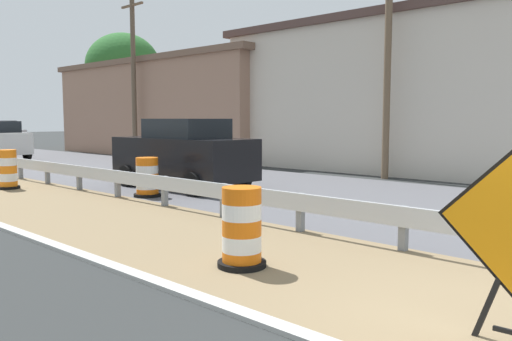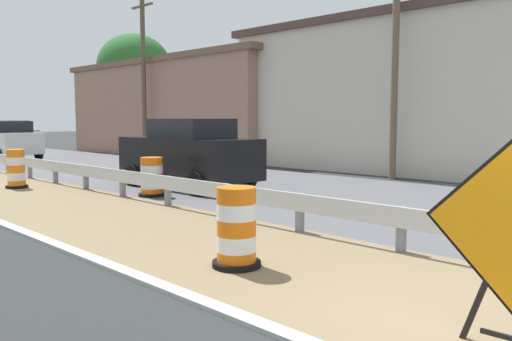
{
  "view_description": "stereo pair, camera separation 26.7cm",
  "coord_description": "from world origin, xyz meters",
  "px_view_note": "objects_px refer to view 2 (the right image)",
  "views": [
    {
      "loc": [
        -4.99,
        -1.25,
        2.04
      ],
      "look_at": [
        2.06,
        5.37,
        1.07
      ],
      "focal_mm": 36.27,
      "sensor_mm": 36.0,
      "label": 1
    },
    {
      "loc": [
        -4.8,
        -1.45,
        2.04
      ],
      "look_at": [
        2.06,
        5.37,
        1.07
      ],
      "focal_mm": 36.27,
      "sensor_mm": 36.0,
      "label": 2
    }
  ],
  "objects_px": {
    "car_lead_far_lane": "(7,140)",
    "traffic_barrel_mid": "(16,170)",
    "utility_pole_mid": "(144,75)",
    "car_mid_far_lane": "(13,135)",
    "car_trailing_far_lane": "(189,153)",
    "traffic_barrel_nearest": "(236,231)",
    "traffic_barrel_close": "(152,179)",
    "utility_pole_near": "(395,43)"
  },
  "relations": [
    {
      "from": "traffic_barrel_nearest",
      "to": "car_trailing_far_lane",
      "type": "relative_size",
      "value": 0.24
    },
    {
      "from": "traffic_barrel_mid",
      "to": "car_trailing_far_lane",
      "type": "bearing_deg",
      "value": -44.64
    },
    {
      "from": "utility_pole_mid",
      "to": "car_mid_far_lane",
      "type": "bearing_deg",
      "value": 101.49
    },
    {
      "from": "car_mid_far_lane",
      "to": "utility_pole_near",
      "type": "xyz_separation_m",
      "value": [
        2.91,
        -25.9,
        3.58
      ]
    },
    {
      "from": "traffic_barrel_mid",
      "to": "car_mid_far_lane",
      "type": "relative_size",
      "value": 0.26
    },
    {
      "from": "car_mid_far_lane",
      "to": "traffic_barrel_close",
      "type": "bearing_deg",
      "value": -10.85
    },
    {
      "from": "traffic_barrel_nearest",
      "to": "utility_pole_mid",
      "type": "height_order",
      "value": "utility_pole_mid"
    },
    {
      "from": "traffic_barrel_close",
      "to": "utility_pole_mid",
      "type": "distance_m",
      "value": 14.35
    },
    {
      "from": "traffic_barrel_mid",
      "to": "car_trailing_far_lane",
      "type": "distance_m",
      "value": 5.13
    },
    {
      "from": "traffic_barrel_mid",
      "to": "car_trailing_far_lane",
      "type": "height_order",
      "value": "car_trailing_far_lane"
    },
    {
      "from": "traffic_barrel_nearest",
      "to": "car_mid_far_lane",
      "type": "distance_m",
      "value": 30.82
    },
    {
      "from": "traffic_barrel_mid",
      "to": "utility_pole_near",
      "type": "relative_size",
      "value": 0.13
    },
    {
      "from": "car_mid_far_lane",
      "to": "utility_pole_mid",
      "type": "distance_m",
      "value": 12.41
    },
    {
      "from": "traffic_barrel_mid",
      "to": "car_mid_far_lane",
      "type": "height_order",
      "value": "car_mid_far_lane"
    },
    {
      "from": "traffic_barrel_nearest",
      "to": "traffic_barrel_close",
      "type": "distance_m",
      "value": 7.02
    },
    {
      "from": "traffic_barrel_nearest",
      "to": "traffic_barrel_close",
      "type": "relative_size",
      "value": 1.08
    },
    {
      "from": "traffic_barrel_mid",
      "to": "traffic_barrel_close",
      "type": "bearing_deg",
      "value": -65.67
    },
    {
      "from": "car_mid_far_lane",
      "to": "utility_pole_near",
      "type": "distance_m",
      "value": 26.31
    },
    {
      "from": "utility_pole_mid",
      "to": "car_trailing_far_lane",
      "type": "bearing_deg",
      "value": -117.24
    },
    {
      "from": "car_lead_far_lane",
      "to": "utility_pole_mid",
      "type": "bearing_deg",
      "value": -129.26
    },
    {
      "from": "traffic_barrel_nearest",
      "to": "utility_pole_near",
      "type": "distance_m",
      "value": 12.21
    },
    {
      "from": "car_trailing_far_lane",
      "to": "utility_pole_mid",
      "type": "height_order",
      "value": "utility_pole_mid"
    },
    {
      "from": "car_lead_far_lane",
      "to": "traffic_barrel_nearest",
      "type": "bearing_deg",
      "value": 166.39
    },
    {
      "from": "car_mid_far_lane",
      "to": "utility_pole_near",
      "type": "height_order",
      "value": "utility_pole_near"
    },
    {
      "from": "traffic_barrel_mid",
      "to": "utility_pole_mid",
      "type": "height_order",
      "value": "utility_pole_mid"
    },
    {
      "from": "car_lead_far_lane",
      "to": "car_mid_far_lane",
      "type": "distance_m",
      "value": 8.07
    },
    {
      "from": "traffic_barrel_close",
      "to": "traffic_barrel_nearest",
      "type": "bearing_deg",
      "value": -114.49
    },
    {
      "from": "traffic_barrel_nearest",
      "to": "traffic_barrel_mid",
      "type": "bearing_deg",
      "value": 84.61
    },
    {
      "from": "utility_pole_near",
      "to": "utility_pole_mid",
      "type": "relative_size",
      "value": 1.06
    },
    {
      "from": "car_trailing_far_lane",
      "to": "utility_pole_near",
      "type": "xyz_separation_m",
      "value": [
        6.21,
        -3.14,
        3.53
      ]
    },
    {
      "from": "traffic_barrel_nearest",
      "to": "traffic_barrel_close",
      "type": "bearing_deg",
      "value": 65.51
    },
    {
      "from": "traffic_barrel_close",
      "to": "car_mid_far_lane",
      "type": "height_order",
      "value": "car_mid_far_lane"
    },
    {
      "from": "traffic_barrel_mid",
      "to": "utility_pole_near",
      "type": "distance_m",
      "value": 12.59
    },
    {
      "from": "traffic_barrel_mid",
      "to": "car_lead_far_lane",
      "type": "distance_m",
      "value": 12.34
    },
    {
      "from": "car_lead_far_lane",
      "to": "traffic_barrel_mid",
      "type": "bearing_deg",
      "value": 160.27
    },
    {
      "from": "traffic_barrel_mid",
      "to": "utility_pole_near",
      "type": "height_order",
      "value": "utility_pole_near"
    },
    {
      "from": "car_trailing_far_lane",
      "to": "car_mid_far_lane",
      "type": "bearing_deg",
      "value": -9.28
    },
    {
      "from": "car_trailing_far_lane",
      "to": "utility_pole_mid",
      "type": "xyz_separation_m",
      "value": [
        5.69,
        11.04,
        3.27
      ]
    },
    {
      "from": "car_trailing_far_lane",
      "to": "traffic_barrel_nearest",
      "type": "bearing_deg",
      "value": 145.53
    },
    {
      "from": "traffic_barrel_nearest",
      "to": "car_lead_far_lane",
      "type": "distance_m",
      "value": 22.84
    },
    {
      "from": "traffic_barrel_close",
      "to": "car_lead_far_lane",
      "type": "bearing_deg",
      "value": 82.75
    },
    {
      "from": "car_lead_far_lane",
      "to": "car_mid_far_lane",
      "type": "xyz_separation_m",
      "value": [
        3.01,
        7.48,
        -0.0
      ]
    }
  ]
}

